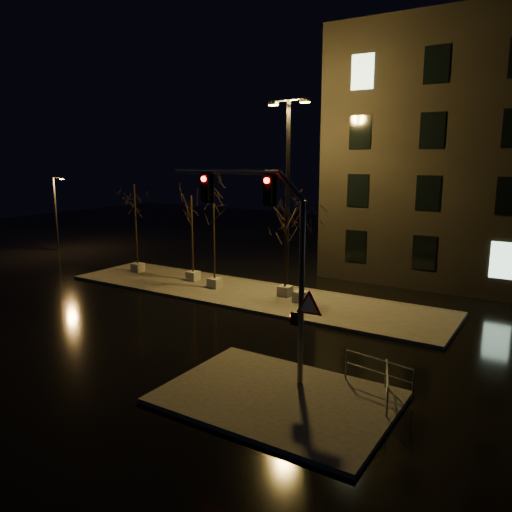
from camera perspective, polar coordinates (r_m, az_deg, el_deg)
The scene contains 13 objects.
ground at distance 22.88m, azimuth -9.67°, elevation -7.83°, with size 90.00×90.00×0.00m, color black.
median at distance 27.39m, azimuth -1.27°, elevation -4.31°, with size 22.00×5.00×0.15m, color #474540.
sidewalk_corner at distance 16.12m, azimuth 2.49°, elevation -15.81°, with size 7.00×5.00×0.15m, color #474540.
tree_0 at distance 32.45m, azimuth -13.68°, elevation 5.80°, with size 1.80×1.80×5.76m.
tree_1 at distance 29.49m, azimuth -7.37°, elevation 4.72°, with size 1.80×1.80×5.23m.
tree_2 at distance 27.64m, azimuth -4.88°, elevation 5.10°, with size 1.80×1.80×5.70m.
tree_3 at distance 25.94m, azimuth 3.41°, elevation 3.06°, with size 1.80×1.80×4.72m.
tree_4 at distance 24.95m, azimuth 5.23°, elevation 2.31°, with size 1.80×1.80×4.49m.
traffic_signal_mast at distance 15.96m, azimuth 1.65°, elevation 1.31°, with size 5.62×0.42×6.86m.
streetlight_main at distance 26.32m, azimuth 3.65°, elevation 8.15°, with size 2.54×0.66×10.15m.
streetlight_far at distance 43.00m, azimuth -21.84°, elevation 4.85°, with size 1.15×0.35×5.89m.
guard_rail_a at distance 16.56m, azimuth 13.79°, elevation -12.50°, with size 2.37×0.47×1.04m.
guard_rail_b at distance 15.96m, azimuth 14.72°, elevation -13.75°, with size 0.69×1.90×0.95m.
Camera 1 is at (14.58, -16.00, 7.39)m, focal length 35.00 mm.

